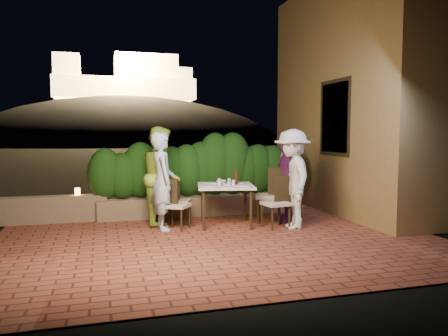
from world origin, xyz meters
name	(u,v)px	position (x,y,z in m)	size (l,w,h in m)	color
ground	(222,243)	(0.00, 0.00, -0.02)	(400.00, 400.00, 0.00)	black
terrace_floor	(214,239)	(0.00, 0.50, -0.07)	(7.00, 6.00, 0.15)	brown
building_wall	(356,96)	(3.60, 2.00, 2.50)	(1.60, 5.00, 5.00)	olive
window_pane	(336,118)	(2.82, 1.50, 2.00)	(0.08, 1.00, 1.40)	black
window_frame	(335,118)	(2.81, 1.50, 2.00)	(0.06, 1.15, 1.55)	black
planter	(202,205)	(0.20, 2.30, 0.20)	(4.20, 0.55, 0.40)	#755F4A
hedge	(202,169)	(0.20, 2.30, 0.95)	(4.00, 0.70, 1.10)	#14370F
parapet	(47,209)	(-2.80, 2.30, 0.25)	(2.20, 0.30, 0.50)	#755F4A
hill	(127,170)	(2.00, 60.00, -4.00)	(52.00, 40.00, 22.00)	black
fortress	(125,72)	(2.00, 60.00, 10.50)	(26.00, 8.00, 8.00)	#FFCC7A
dining_table	(225,205)	(0.38, 1.14, 0.38)	(1.00, 1.00, 0.75)	white
plate_nw	(210,186)	(0.05, 1.00, 0.76)	(0.23, 0.23, 0.01)	white
plate_sw	(212,183)	(0.19, 1.42, 0.76)	(0.24, 0.24, 0.01)	white
plate_ne	(243,186)	(0.64, 0.90, 0.76)	(0.24, 0.24, 0.01)	white
plate_se	(239,183)	(0.70, 1.32, 0.76)	(0.20, 0.20, 0.01)	white
plate_centre	(226,184)	(0.40, 1.14, 0.76)	(0.21, 0.21, 0.01)	white
plate_front	(228,187)	(0.33, 0.81, 0.76)	(0.23, 0.23, 0.01)	white
glass_nw	(219,183)	(0.22, 1.00, 0.80)	(0.06, 0.06, 0.10)	silver
glass_sw	(219,181)	(0.30, 1.30, 0.80)	(0.06, 0.06, 0.10)	silver
glass_ne	(233,183)	(0.50, 1.04, 0.80)	(0.06, 0.06, 0.10)	silver
glass_se	(229,181)	(0.49, 1.28, 0.80)	(0.06, 0.06, 0.10)	silver
beer_bottle	(236,177)	(0.58, 1.15, 0.89)	(0.05, 0.05, 0.28)	#4B1B0C
bowl	(221,182)	(0.39, 1.46, 0.77)	(0.19, 0.19, 0.05)	white
chair_left_front	(177,204)	(-0.54, 1.05, 0.45)	(0.41, 0.41, 0.90)	black
chair_left_back	(179,200)	(-0.41, 1.54, 0.45)	(0.41, 0.41, 0.89)	black
chair_right_front	(276,202)	(1.18, 0.69, 0.47)	(0.43, 0.43, 0.93)	black
chair_right_back	(269,195)	(1.26, 1.20, 0.52)	(0.48, 0.48, 1.04)	black
diner_blue	(163,181)	(-0.77, 1.12, 0.86)	(0.62, 0.41, 1.71)	silver
diner_green	(161,175)	(-0.72, 1.63, 0.91)	(0.88, 0.69, 1.81)	#ACD843
diner_white	(292,179)	(1.46, 0.61, 0.88)	(1.14, 0.65, 1.76)	white
diner_purple	(287,180)	(1.59, 1.15, 0.81)	(0.95, 0.39, 1.61)	#702569
parapet_lamp	(77,192)	(-2.25, 2.30, 0.57)	(0.10, 0.10, 0.14)	orange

